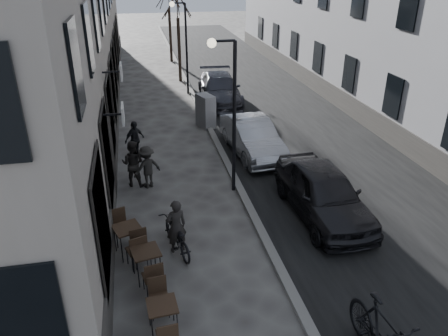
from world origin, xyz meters
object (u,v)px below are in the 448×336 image
object	(u,v)px
streetlamp_near	(229,101)
car_far	(220,89)
bistro_set_a	(163,316)
streetlamp_far	(183,38)
tree_near	(177,4)
bistro_set_c	(128,238)
car_near	(323,192)
bicycle	(177,236)
car_mid	(252,137)
pedestrian_near	(133,164)
bistro_set_b	(146,261)
utility_cabinet	(206,111)
pedestrian_mid	(147,167)
pedestrian_far	(135,140)

from	to	relation	value
streetlamp_near	car_far	size ratio (longest dim) A/B	0.98
bistro_set_a	streetlamp_far	bearing A→B (deg)	77.22
tree_near	bistro_set_c	world-z (taller)	tree_near
car_near	car_far	distance (m)	12.09
car_near	bicycle	bearing A→B (deg)	-169.65
car_mid	pedestrian_near	bearing A→B (deg)	-163.89
bistro_set_b	utility_cabinet	distance (m)	10.85
bistro_set_a	bistro_set_c	world-z (taller)	bistro_set_c
utility_cabinet	car_far	world-z (taller)	utility_cabinet
bicycle	car_far	bearing A→B (deg)	-120.40
streetlamp_near	bistro_set_a	size ratio (longest dim) A/B	3.32
bistro_set_c	car_far	distance (m)	13.81
bistro_set_b	car_mid	xyz separation A→B (m)	(4.51, 6.88, 0.22)
bicycle	pedestrian_near	bearing A→B (deg)	-90.00
car_mid	pedestrian_mid	bearing A→B (deg)	-159.25
utility_cabinet	pedestrian_mid	distance (m)	6.25
pedestrian_mid	car_near	bearing A→B (deg)	124.93
car_near	car_far	world-z (taller)	car_near
bistro_set_c	pedestrian_near	distance (m)	4.00
pedestrian_near	car_mid	world-z (taller)	pedestrian_near
bistro_set_b	pedestrian_far	size ratio (longest dim) A/B	1.10
tree_near	pedestrian_far	xyz separation A→B (m)	(-3.11, -11.58, -3.90)
tree_near	bicycle	bearing A→B (deg)	-96.83
car_far	bistro_set_c	bearing A→B (deg)	-106.91
car_near	bistro_set_a	bearing A→B (deg)	-145.16
bistro_set_c	pedestrian_far	size ratio (longest dim) A/B	1.13
pedestrian_mid	car_near	xyz separation A→B (m)	(5.15, -2.94, 0.03)
bistro_set_a	tree_near	bearing A→B (deg)	78.23
bistro_set_c	utility_cabinet	xyz separation A→B (m)	(3.63, 9.26, 0.26)
bistro_set_c	car_near	distance (m)	5.90
streetlamp_near	tree_near	xyz separation A→B (m)	(0.07, 15.00, 1.50)
streetlamp_far	streetlamp_near	bearing A→B (deg)	-90.00
pedestrian_mid	pedestrian_far	bearing A→B (deg)	-107.42
bistro_set_c	bistro_set_b	bearing A→B (deg)	-87.75
bistro_set_b	car_mid	bearing A→B (deg)	45.23
streetlamp_far	car_near	world-z (taller)	streetlamp_far
car_near	car_mid	size ratio (longest dim) A/B	1.06
tree_near	pedestrian_far	distance (m)	12.61
pedestrian_far	car_far	distance (m)	8.03
streetlamp_near	car_near	distance (m)	4.03
bistro_set_b	car_far	size ratio (longest dim) A/B	0.32
pedestrian_near	car_near	xyz separation A→B (m)	(5.61, -3.17, -0.04)
bistro_set_b	pedestrian_mid	world-z (taller)	pedestrian_mid
streetlamp_far	car_near	xyz separation A→B (m)	(2.47, -14.12, -2.37)
pedestrian_near	utility_cabinet	bearing A→B (deg)	-102.24
streetlamp_near	bicycle	world-z (taller)	streetlamp_near
streetlamp_near	car_mid	size ratio (longest dim) A/B	1.17
streetlamp_far	pedestrian_far	bearing A→B (deg)	-109.47
tree_near	bistro_set_a	distance (m)	21.46
streetlamp_far	pedestrian_near	xyz separation A→B (m)	(-3.14, -10.94, -2.34)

